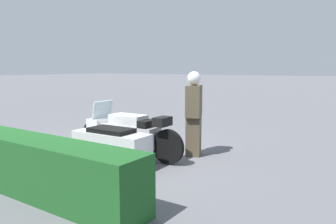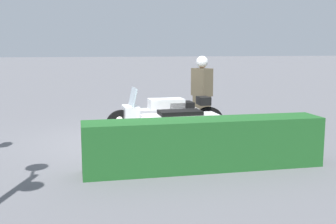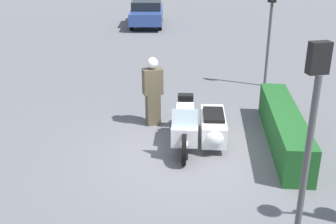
{
  "view_description": "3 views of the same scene",
  "coord_description": "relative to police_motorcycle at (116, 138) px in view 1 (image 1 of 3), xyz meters",
  "views": [
    {
      "loc": [
        -5.19,
        5.1,
        1.89
      ],
      "look_at": [
        -1.46,
        -0.45,
        0.99
      ],
      "focal_mm": 35.0,
      "sensor_mm": 36.0,
      "label": 1
    },
    {
      "loc": [
        1.23,
        8.86,
        2.04
      ],
      "look_at": [
        -0.63,
        0.3,
        0.68
      ],
      "focal_mm": 45.0,
      "sensor_mm": 36.0,
      "label": 2
    },
    {
      "loc": [
        8.48,
        0.24,
        4.61
      ],
      "look_at": [
        -0.54,
        -0.5,
        0.86
      ],
      "focal_mm": 45.0,
      "sensor_mm": 36.0,
      "label": 3
    }
  ],
  "objects": [
    {
      "name": "officer_rider",
      "position": [
        -1.11,
        -1.24,
        0.48
      ],
      "size": [
        0.46,
        0.57,
        1.83
      ],
      "rotation": [
        0.0,
        0.0,
        0.37
      ],
      "color": "brown",
      "rests_on": "ground"
    },
    {
      "name": "police_motorcycle",
      "position": [
        0.0,
        0.0,
        0.0
      ],
      "size": [
        2.68,
        1.26,
        1.17
      ],
      "rotation": [
        0.0,
        0.0,
        0.03
      ],
      "color": "black",
      "rests_on": "ground"
    },
    {
      "name": "ground_plane",
      "position": [
        0.65,
        -0.25,
        -0.48
      ],
      "size": [
        160.0,
        160.0,
        0.0
      ],
      "primitive_type": "plane",
      "color": "slate"
    },
    {
      "name": "hedge_bush_curbside",
      "position": [
        -0.18,
        2.0,
        -0.06
      ],
      "size": [
        4.05,
        0.66,
        0.85
      ],
      "primitive_type": "cube",
      "color": "#1E5623",
      "rests_on": "ground"
    }
  ]
}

